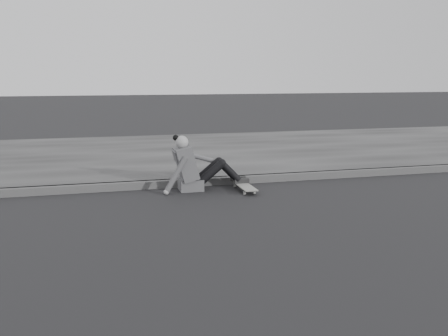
% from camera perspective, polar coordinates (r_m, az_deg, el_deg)
% --- Properties ---
extents(ground, '(80.00, 80.00, 0.00)m').
position_cam_1_polar(ground, '(5.59, -3.51, -7.96)').
color(ground, black).
rests_on(ground, ground).
extents(curb, '(24.00, 0.16, 0.12)m').
position_cam_1_polar(curb, '(8.03, -7.17, -1.82)').
color(curb, '#434343').
rests_on(curb, ground).
extents(sidewalk, '(24.00, 6.00, 0.12)m').
position_cam_1_polar(sidewalk, '(10.98, -9.32, 1.48)').
color(sidewalk, '#343434').
rests_on(sidewalk, ground).
extents(skateboard, '(0.20, 0.78, 0.09)m').
position_cam_1_polar(skateboard, '(7.77, 2.34, -2.08)').
color(skateboard, gray).
rests_on(skateboard, ground).
extents(seated_woman, '(1.38, 0.46, 0.88)m').
position_cam_1_polar(seated_woman, '(7.77, -3.37, 0.08)').
color(seated_woman, '#4B4B4D').
rests_on(seated_woman, ground).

